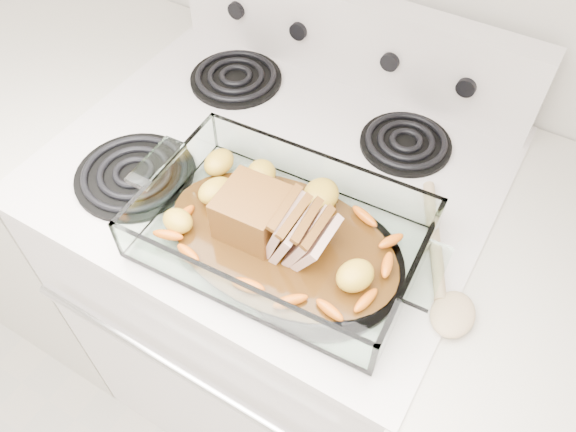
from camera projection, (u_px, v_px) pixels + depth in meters
The scene contains 6 objects.
electric_range at pixel (278, 291), 1.37m from camera, with size 0.78×0.70×1.12m.
counter_left at pixel (78, 192), 1.60m from camera, with size 0.58×0.68×0.93m.
baking_dish at pixel (281, 235), 0.88m from camera, with size 0.42×0.28×0.08m.
pork_roast at pixel (267, 219), 0.86m from camera, with size 0.18×0.10×0.08m.
roast_vegetables at pixel (290, 218), 0.89m from camera, with size 0.32×0.18×0.04m.
wooden_spoon at pixel (444, 279), 0.85m from camera, with size 0.16×0.26×0.02m.
Camera 1 is at (0.39, 1.05, 1.66)m, focal length 35.00 mm.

